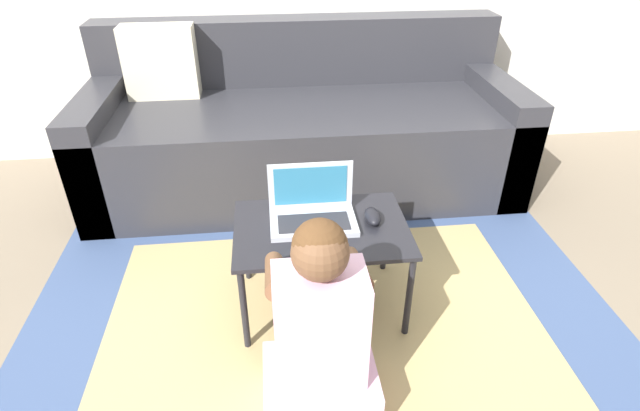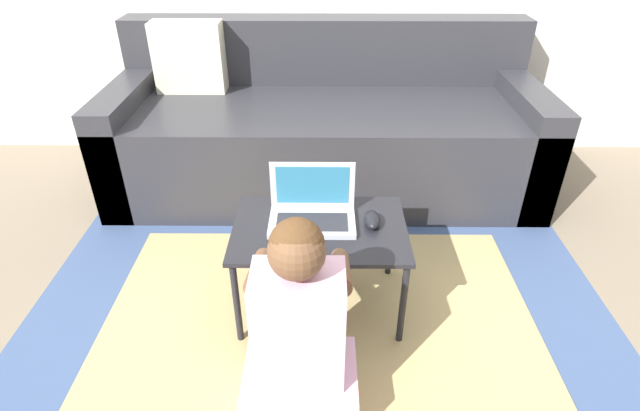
{
  "view_description": "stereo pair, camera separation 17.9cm",
  "coord_description": "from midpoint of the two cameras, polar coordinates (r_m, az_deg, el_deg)",
  "views": [
    {
      "loc": [
        -0.17,
        -1.3,
        1.38
      ],
      "look_at": [
        0.0,
        0.21,
        0.43
      ],
      "focal_mm": 28.0,
      "sensor_mm": 36.0,
      "label": 1
    },
    {
      "loc": [
        0.01,
        -1.3,
        1.38
      ],
      "look_at": [
        0.0,
        0.21,
        0.43
      ],
      "focal_mm": 28.0,
      "sensor_mm": 36.0,
      "label": 2
    }
  ],
  "objects": [
    {
      "name": "area_rug",
      "position": [
        1.85,
        -1.86,
        -16.04
      ],
      "size": [
        2.26,
        1.93,
        0.01
      ],
      "color": "#3D517A",
      "rests_on": "ground_plane"
    },
    {
      "name": "ground_plane",
      "position": [
        1.9,
        -2.09,
        -14.64
      ],
      "size": [
        16.0,
        16.0,
        0.0
      ],
      "primitive_type": "plane",
      "color": "#7F705B"
    },
    {
      "name": "person_seated",
      "position": [
        1.48,
        -3.58,
        -14.98
      ],
      "size": [
        0.34,
        0.38,
        0.7
      ],
      "color": "#E5B2CC",
      "rests_on": "ground_plane"
    },
    {
      "name": "laptop_desk",
      "position": [
        1.8,
        -2.64,
        -3.58
      ],
      "size": [
        0.62,
        0.42,
        0.37
      ],
      "color": "black",
      "rests_on": "ground_plane"
    },
    {
      "name": "laptop",
      "position": [
        1.79,
        -3.71,
        -0.96
      ],
      "size": [
        0.31,
        0.19,
        0.2
      ],
      "color": "#B7BCC6",
      "rests_on": "laptop_desk"
    },
    {
      "name": "couch",
      "position": [
        2.71,
        -3.99,
        8.43
      ],
      "size": [
        2.19,
        0.87,
        0.84
      ],
      "color": "#2D2D33",
      "rests_on": "ground_plane"
    },
    {
      "name": "computer_mouse",
      "position": [
        1.8,
        3.2,
        -1.33
      ],
      "size": [
        0.06,
        0.11,
        0.04
      ],
      "color": "black",
      "rests_on": "laptop_desk"
    }
  ]
}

